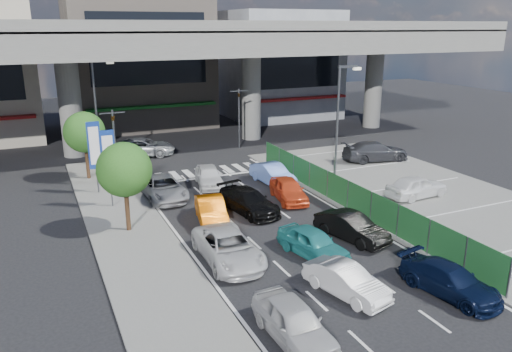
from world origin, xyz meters
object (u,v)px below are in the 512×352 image
tree_far (84,132)px  wagon_silver_front_left (163,188)px  traffic_light_left (114,129)px  sedan_white_front_mid (209,176)px  hatch_white_back_mid (346,281)px  van_white_back_left (294,322)px  taxi_orange_left (211,211)px  street_lamp_left (98,104)px  traffic_cone (343,198)px  sedan_black_mid (249,201)px  tree_near (124,170)px  parked_sedan_white (417,186)px  crossing_wagon_silver (143,147)px  taxi_teal_mid (313,243)px  taxi_orange_right (289,190)px  traffic_light_right (239,103)px  signboard_far (95,148)px  hatch_black_mid_right (352,227)px  sedan_white_mid_left (228,247)px  kei_truck_front_right (273,174)px  signboard_near (109,158)px  minivan_navy_back (450,280)px  parked_sedan_dgrey (375,151)px

tree_far → wagon_silver_front_left: 7.58m
traffic_light_left → sedan_white_front_mid: bearing=-22.4°
hatch_white_back_mid → wagon_silver_front_left: wagon_silver_front_left is taller
van_white_back_left → taxi_orange_left: van_white_back_left is taller
street_lamp_left → traffic_cone: 19.74m
sedan_black_mid → tree_near: bearing=170.0°
wagon_silver_front_left → parked_sedan_white: size_ratio=1.19×
taxi_orange_left → crossing_wagon_silver: crossing_wagon_silver is taller
taxi_teal_mid → parked_sedan_white: (10.09, 4.41, 0.10)m
taxi_orange_left → taxi_orange_right: (5.53, 1.38, 0.02)m
traffic_light_right → signboard_far: traffic_light_right is taller
hatch_black_mid_right → crossing_wagon_silver: bearing=90.9°
traffic_light_left → taxi_teal_mid: 16.18m
street_lamp_left → wagon_silver_front_left: bearing=-76.4°
traffic_light_right → taxi_orange_left: bearing=-117.6°
sedan_white_mid_left → sedan_white_front_mid: bearing=76.4°
taxi_orange_right → kei_truck_front_right: (0.60, 3.42, 0.00)m
hatch_white_back_mid → hatch_black_mid_right: 5.54m
signboard_near → van_white_back_left: signboard_near is taller
van_white_back_left → crossing_wagon_silver: bearing=87.0°
sedan_white_front_mid → crossing_wagon_silver: (-2.22, 10.10, 0.03)m
signboard_far → minivan_navy_back: (11.11, -18.74, -2.45)m
street_lamp_left → hatch_black_mid_right: size_ratio=1.97×
sedan_white_mid_left → taxi_teal_mid: size_ratio=1.26×
taxi_orange_left → sedan_black_mid: (2.48, 0.55, -0.00)m
parked_sedan_white → hatch_black_mid_right: bearing=111.6°
minivan_navy_back → sedan_white_mid_left: 9.48m
hatch_white_back_mid → taxi_teal_mid: size_ratio=0.96×
kei_truck_front_right → sedan_white_mid_left: bearing=-130.6°
kei_truck_front_right → taxi_orange_left: bearing=-146.5°
traffic_light_left → van_white_back_left: traffic_light_left is taller
tree_far → van_white_back_left: bearing=-79.4°
signboard_far → traffic_cone: 15.72m
tree_near → sedan_white_mid_left: bearing=-56.7°
traffic_light_right → minivan_navy_back: bearing=-94.3°
parked_sedan_white → traffic_cone: bearing=74.6°
wagon_silver_front_left → sedan_white_front_mid: bearing=17.3°
signboard_far → taxi_orange_right: 12.40m
street_lamp_left → kei_truck_front_right: 14.41m
signboard_far → hatch_white_back_mid: bearing=-66.8°
minivan_navy_back → taxi_orange_right: 12.64m
taxi_teal_mid → sedan_white_front_mid: sedan_white_front_mid is taller
tree_near → wagon_silver_front_left: bearing=56.5°
van_white_back_left → sedan_white_front_mid: same height
tree_far → parked_sedan_white: size_ratio=1.15×
tree_near → taxi_orange_right: (9.92, 0.88, -2.70)m
tree_far → parked_sedan_dgrey: size_ratio=0.91×
minivan_navy_back → parked_sedan_white: (6.90, 9.71, 0.15)m
wagon_silver_front_left → kei_truck_front_right: same height
hatch_white_back_mid → hatch_black_mid_right: bearing=38.5°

